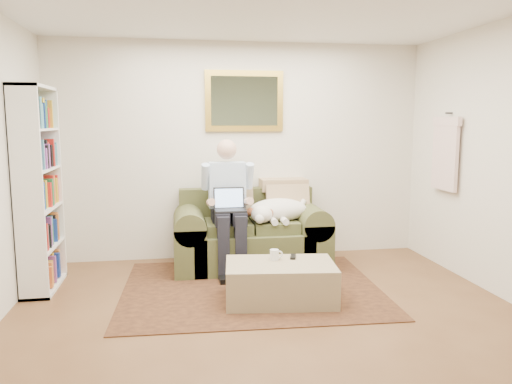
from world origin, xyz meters
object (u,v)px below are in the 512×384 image
object	(u,v)px
sleeping_dog	(278,210)
ottoman	(280,282)
sofa	(250,240)
laptop	(230,204)
coffee_mug	(274,255)
bookshelf	(39,189)
seated_man	(229,207)

from	to	relation	value
sleeping_dog	ottoman	distance (m)	1.22
sofa	laptop	xyz separation A→B (m)	(-0.26, -0.23, 0.47)
laptop	sleeping_dog	distance (m)	0.60
coffee_mug	laptop	bearing A→B (deg)	111.42
sleeping_dog	ottoman	world-z (taller)	sleeping_dog
ottoman	coffee_mug	distance (m)	0.26
coffee_mug	bookshelf	bearing A→B (deg)	164.02
sofa	bookshelf	xyz separation A→B (m)	(-2.16, -0.43, 0.70)
laptop	sleeping_dog	world-z (taller)	laptop
ottoman	coffee_mug	xyz separation A→B (m)	(-0.03, 0.12, 0.23)
laptop	bookshelf	size ratio (longest dim) A/B	0.17
seated_man	sleeping_dog	bearing A→B (deg)	7.13
sofa	ottoman	size ratio (longest dim) A/B	1.74
laptop	coffee_mug	xyz separation A→B (m)	(0.33, -0.84, -0.35)
ottoman	seated_man	bearing A→B (deg)	109.47
bookshelf	sleeping_dog	bearing A→B (deg)	7.80
seated_man	sleeping_dog	world-z (taller)	seated_man
sofa	seated_man	size ratio (longest dim) A/B	1.19
seated_man	bookshelf	size ratio (longest dim) A/B	0.73
sofa	bookshelf	world-z (taller)	bookshelf
sofa	coffee_mug	distance (m)	1.07
ottoman	sleeping_dog	bearing A→B (deg)	79.18
ottoman	bookshelf	xyz separation A→B (m)	(-2.27, 0.76, 0.82)
seated_man	bookshelf	distance (m)	1.94
sleeping_dog	bookshelf	xyz separation A→B (m)	(-2.47, -0.34, 0.34)
sleeping_dog	coffee_mug	world-z (taller)	sleeping_dog
sofa	seated_man	bearing A→B (deg)	-148.55
ottoman	laptop	bearing A→B (deg)	110.73
bookshelf	seated_man	bearing A→B (deg)	8.01
ottoman	sofa	bearing A→B (deg)	94.92
ottoman	coffee_mug	size ratio (longest dim) A/B	9.99
sleeping_dog	bookshelf	distance (m)	2.52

